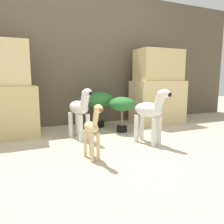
% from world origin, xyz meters
% --- Properties ---
extents(ground_plane, '(14.00, 14.00, 0.00)m').
position_xyz_m(ground_plane, '(0.00, 0.00, 0.00)').
color(ground_plane, '#B2A88E').
extents(wall_back, '(6.40, 0.08, 2.20)m').
position_xyz_m(wall_back, '(0.00, 1.73, 1.10)').
color(wall_back, brown).
rests_on(wall_back, ground_plane).
extents(rock_pillar_left, '(0.88, 0.49, 1.25)m').
position_xyz_m(rock_pillar_left, '(-1.21, 1.25, 0.57)').
color(rock_pillar_left, '#D1B775').
rests_on(rock_pillar_left, ground_plane).
extents(rock_pillar_right, '(0.88, 0.49, 1.25)m').
position_xyz_m(rock_pillar_right, '(1.21, 1.25, 0.59)').
color(rock_pillar_right, '#DBC184').
rests_on(rock_pillar_right, ground_plane).
extents(zebra_right, '(0.29, 0.50, 0.66)m').
position_xyz_m(zebra_right, '(0.40, 0.26, 0.38)').
color(zebra_right, silver).
rests_on(zebra_right, ground_plane).
extents(zebra_left, '(0.26, 0.50, 0.66)m').
position_xyz_m(zebra_left, '(-0.30, 0.79, 0.38)').
color(zebra_left, silver).
rests_on(zebra_left, ground_plane).
extents(giraffe_figurine, '(0.13, 0.36, 0.55)m').
position_xyz_m(giraffe_figurine, '(-0.39, 0.04, 0.31)').
color(giraffe_figurine, '#E0C184').
rests_on(giraffe_figurine, ground_plane).
extents(potted_palm_front, '(0.48, 0.48, 0.56)m').
position_xyz_m(potted_palm_front, '(0.16, 1.35, 0.41)').
color(potted_palm_front, black).
rests_on(potted_palm_front, ground_plane).
extents(potted_palm_back, '(0.37, 0.37, 0.51)m').
position_xyz_m(potted_palm_back, '(0.36, 0.92, 0.38)').
color(potted_palm_back, black).
rests_on(potted_palm_back, ground_plane).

